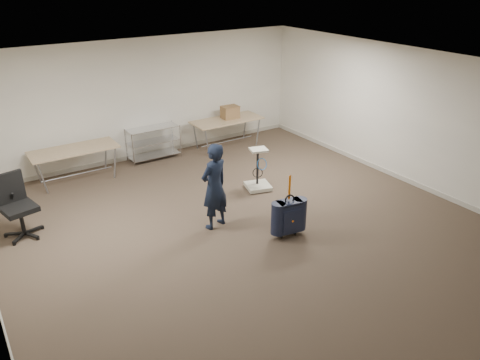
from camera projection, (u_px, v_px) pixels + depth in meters
ground at (254, 235)px, 8.08m from camera, size 9.00×9.00×0.00m
room_shell at (214, 202)px, 9.11m from camera, size 8.00×9.00×9.00m
folding_table_left at (74, 151)px, 9.86m from camera, size 1.80×0.75×0.73m
folding_table_right at (227, 121)px, 11.74m from camera, size 1.80×0.75×0.73m
wire_shelf at (153, 142)px, 11.09m from camera, size 1.22×0.47×0.80m
person at (214, 186)px, 8.04m from camera, size 0.65×0.51×1.57m
suitcase at (289, 216)px, 7.89m from camera, size 0.45×0.30×1.14m
office_chair at (20, 217)px, 7.97m from camera, size 0.67×0.67×1.11m
equipment_cart at (258, 178)px, 9.67m from camera, size 0.60×0.60×0.89m
cardboard_box at (230, 112)px, 11.76m from camera, size 0.43×0.33×0.31m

